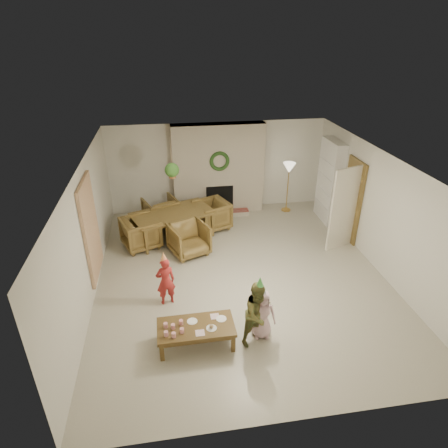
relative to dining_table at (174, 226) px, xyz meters
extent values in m
plane|color=#B7B29E|center=(1.33, -1.86, -0.34)|extent=(7.00, 7.00, 0.00)
plane|color=white|center=(1.33, -1.86, 2.16)|extent=(7.00, 7.00, 0.00)
plane|color=silver|center=(1.33, 1.64, 0.91)|extent=(7.00, 0.00, 7.00)
plane|color=silver|center=(1.33, -5.36, 0.91)|extent=(7.00, 0.00, 7.00)
plane|color=silver|center=(-1.67, -1.86, 0.91)|extent=(0.00, 7.00, 7.00)
plane|color=silver|center=(4.33, -1.86, 0.91)|extent=(0.00, 7.00, 7.00)
cube|color=maroon|center=(1.33, 1.44, 0.91)|extent=(2.50, 0.40, 2.50)
cube|color=maroon|center=(1.33, 1.09, -0.28)|extent=(1.60, 0.30, 0.12)
cube|color=black|center=(1.33, 1.26, 0.11)|extent=(0.75, 0.12, 0.75)
torus|color=#1E4419|center=(1.33, 1.21, 1.21)|extent=(0.54, 0.10, 0.54)
cylinder|color=gold|center=(3.26, 1.14, -0.33)|extent=(0.27, 0.27, 0.03)
cylinder|color=gold|center=(3.26, 1.14, 0.33)|extent=(0.03, 0.03, 1.29)
cone|color=beige|center=(3.26, 1.14, 0.95)|extent=(0.34, 0.34, 0.29)
cube|color=white|center=(4.17, 0.44, 0.76)|extent=(0.30, 1.00, 2.20)
cube|color=white|center=(4.15, 0.44, 0.11)|extent=(0.30, 0.92, 0.03)
cube|color=white|center=(4.15, 0.44, 0.51)|extent=(0.30, 0.92, 0.03)
cube|color=white|center=(4.15, 0.44, 0.91)|extent=(0.30, 0.92, 0.03)
cube|color=white|center=(4.15, 0.44, 1.31)|extent=(0.30, 0.92, 0.03)
cube|color=#AA1F21|center=(4.13, 0.29, 0.25)|extent=(0.20, 0.40, 0.24)
cube|color=#284095|center=(4.13, 0.49, 0.65)|extent=(0.20, 0.44, 0.24)
cube|color=#AE8125|center=(4.13, 0.34, 1.04)|extent=(0.20, 0.36, 0.22)
cube|color=brown|center=(4.29, -0.66, 0.68)|extent=(0.05, 0.86, 2.04)
cube|color=beige|center=(3.91, -1.04, 0.66)|extent=(0.77, 0.32, 2.00)
cube|color=beige|center=(-1.63, -1.66, 0.91)|extent=(0.06, 1.20, 2.00)
imported|color=brown|center=(0.00, 0.00, 0.00)|extent=(2.21, 1.72, 0.68)
imported|color=brown|center=(0.31, -0.80, 0.04)|extent=(1.05, 1.07, 0.76)
imported|color=brown|center=(-0.31, 0.80, 0.04)|extent=(1.05, 1.07, 0.76)
imported|color=brown|center=(-0.80, -0.31, 0.04)|extent=(1.07, 1.05, 0.76)
imported|color=brown|center=(1.00, 0.39, 0.04)|extent=(1.07, 1.05, 0.76)
cylinder|color=tan|center=(0.03, -0.36, 1.81)|extent=(0.01, 0.01, 0.70)
cylinder|color=#92582F|center=(0.03, -0.36, 1.46)|extent=(0.16, 0.16, 0.12)
sphere|color=#28541C|center=(0.03, -0.36, 1.58)|extent=(0.32, 0.32, 0.32)
cube|color=brown|center=(0.21, -3.73, 0.02)|extent=(1.28, 0.65, 0.06)
cube|color=brown|center=(0.21, -3.73, -0.05)|extent=(1.18, 0.55, 0.08)
cube|color=brown|center=(-0.36, -3.99, -0.18)|extent=(0.07, 0.07, 0.33)
cube|color=brown|center=(0.79, -3.98, -0.18)|extent=(0.07, 0.07, 0.33)
cube|color=brown|center=(-0.37, -3.48, -0.18)|extent=(0.07, 0.07, 0.33)
cube|color=brown|center=(0.78, -3.46, -0.18)|extent=(0.07, 0.07, 0.33)
cylinder|color=white|center=(-0.28, -3.88, 0.09)|extent=(0.07, 0.07, 0.09)
cylinder|color=white|center=(-0.28, -3.69, 0.09)|extent=(0.07, 0.07, 0.09)
cylinder|color=white|center=(-0.16, -3.93, 0.09)|extent=(0.07, 0.07, 0.09)
cylinder|color=white|center=(-0.16, -3.73, 0.09)|extent=(0.07, 0.07, 0.09)
cylinder|color=white|center=(-0.02, -3.85, 0.09)|extent=(0.07, 0.07, 0.09)
cylinder|color=white|center=(-0.03, -3.65, 0.09)|extent=(0.07, 0.07, 0.09)
cylinder|color=white|center=(0.16, -3.61, 0.05)|extent=(0.18, 0.18, 0.01)
cylinder|color=white|center=(0.45, -3.82, 0.05)|extent=(0.18, 0.18, 0.01)
cylinder|color=white|center=(0.65, -3.62, 0.05)|extent=(0.18, 0.18, 0.01)
sphere|color=tan|center=(0.45, -3.82, 0.09)|extent=(0.07, 0.07, 0.07)
cube|color=#DEA3B3|center=(0.26, -3.90, 0.05)|extent=(0.15, 0.15, 0.01)
cube|color=#DEA3B3|center=(0.55, -3.55, 0.05)|extent=(0.15, 0.15, 0.01)
imported|color=#A72523|center=(-0.25, -2.55, 0.16)|extent=(0.41, 0.31, 1.00)
cone|color=#F7D452|center=(-0.25, -2.55, 0.70)|extent=(0.15, 0.15, 0.19)
imported|color=brown|center=(1.23, -3.81, 0.24)|extent=(0.71, 0.66, 1.17)
cone|color=#51BD53|center=(1.23, -3.81, 0.87)|extent=(0.16, 0.16, 0.19)
imported|color=beige|center=(1.33, -3.70, 0.12)|extent=(0.47, 0.33, 0.92)
cone|color=silver|center=(1.33, -3.70, 0.61)|extent=(0.15, 0.15, 0.17)
camera|label=1|loc=(-0.09, -8.58, 4.43)|focal=30.85mm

